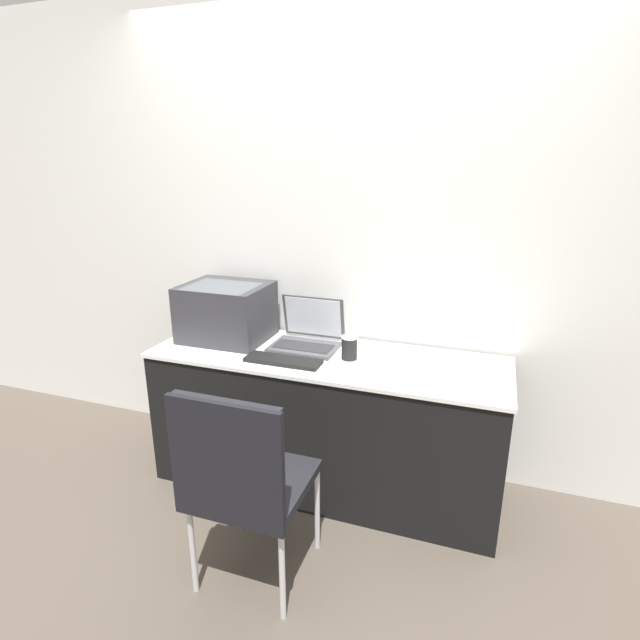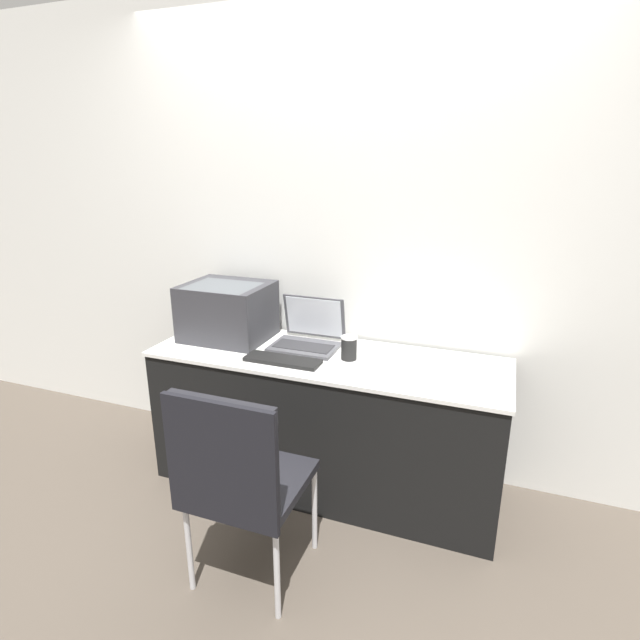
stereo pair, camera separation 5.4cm
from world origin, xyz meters
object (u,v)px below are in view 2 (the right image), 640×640
at_px(external_keyboard, 283,360).
at_px(chair, 237,472).
at_px(printer, 227,309).
at_px(laptop_left, 308,336).
at_px(coffee_cup, 349,348).

xyz_separation_m(external_keyboard, chair, (0.10, -0.65, -0.20)).
xyz_separation_m(printer, laptop_left, (0.47, 0.04, -0.11)).
height_order(printer, chair, printer).
distance_m(laptop_left, coffee_cup, 0.29).
bearing_deg(printer, external_keyboard, -26.96).
bearing_deg(chair, printer, 121.55).
xyz_separation_m(laptop_left, coffee_cup, (0.27, -0.11, 0.00)).
bearing_deg(chair, laptop_left, 94.36).
distance_m(printer, coffee_cup, 0.75).
xyz_separation_m(printer, chair, (0.54, -0.88, -0.36)).
distance_m(laptop_left, chair, 0.95).
relative_size(printer, chair, 0.50).
height_order(laptop_left, coffee_cup, laptop_left).
xyz_separation_m(laptop_left, external_keyboard, (-0.03, -0.26, -0.05)).
relative_size(coffee_cup, chair, 0.13).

